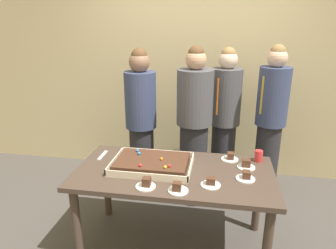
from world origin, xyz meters
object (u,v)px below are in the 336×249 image
at_px(plated_slice_far_right, 146,184).
at_px(person_serving_front, 225,119).
at_px(plated_slice_near_right, 246,177).
at_px(plated_slice_far_left, 246,165).
at_px(person_green_shirt_behind, 141,122).
at_px(person_left_edge_reaching, 270,123).
at_px(plated_slice_center_front, 178,189).
at_px(drink_cup_nearest, 259,156).
at_px(sheet_cake, 152,163).
at_px(plated_slice_near_left, 211,183).
at_px(person_striped_tie_right, 194,126).
at_px(plated_slice_center_back, 230,158).
at_px(cake_server_utensil, 103,155).
at_px(party_table, 174,181).

bearing_deg(plated_slice_far_right, person_serving_front, 67.75).
distance_m(plated_slice_near_right, plated_slice_far_right, 0.78).
bearing_deg(plated_slice_far_left, person_green_shirt_behind, 148.21).
xyz_separation_m(plated_slice_far_right, person_left_edge_reaching, (1.04, 1.25, 0.13)).
distance_m(plated_slice_center_front, drink_cup_nearest, 0.89).
relative_size(sheet_cake, person_serving_front, 0.40).
bearing_deg(plated_slice_near_left, person_serving_front, 85.71).
distance_m(plated_slice_near_right, drink_cup_nearest, 0.38).
xyz_separation_m(plated_slice_far_left, person_left_edge_reaching, (0.29, 0.80, 0.13)).
height_order(person_green_shirt_behind, person_striped_tie_right, person_striped_tie_right).
bearing_deg(plated_slice_near_left, drink_cup_nearest, 51.54).
relative_size(plated_slice_near_right, drink_cup_nearest, 1.50).
bearing_deg(plated_slice_far_left, plated_slice_far_right, -148.75).
relative_size(person_serving_front, person_striped_tie_right, 0.98).
xyz_separation_m(sheet_cake, plated_slice_near_right, (0.77, -0.08, -0.01)).
bearing_deg(plated_slice_center_back, drink_cup_nearest, 3.47).
xyz_separation_m(plated_slice_center_back, person_serving_front, (-0.05, 0.80, 0.10)).
xyz_separation_m(plated_slice_far_left, plated_slice_center_front, (-0.52, -0.48, -0.00)).
xyz_separation_m(plated_slice_center_back, cake_server_utensil, (-1.15, -0.11, -0.02)).
bearing_deg(plated_slice_center_front, person_striped_tie_right, 89.03).
bearing_deg(plated_slice_center_back, plated_slice_near_left, -107.38).
distance_m(plated_slice_center_front, person_left_edge_reaching, 1.51).
relative_size(sheet_cake, plated_slice_center_front, 4.45).
relative_size(plated_slice_center_front, drink_cup_nearest, 1.50).
relative_size(plated_slice_center_front, cake_server_utensil, 0.75).
distance_m(plated_slice_center_back, person_striped_tie_right, 0.61).
bearing_deg(person_left_edge_reaching, drink_cup_nearest, 34.23).
distance_m(plated_slice_far_left, cake_server_utensil, 1.28).
height_order(plated_slice_center_front, person_striped_tie_right, person_striped_tie_right).
bearing_deg(plated_slice_near_left, cake_server_utensil, 159.50).
height_order(plated_slice_center_front, person_green_shirt_behind, person_green_shirt_behind).
bearing_deg(person_striped_tie_right, drink_cup_nearest, 74.79).
bearing_deg(person_green_shirt_behind, drink_cup_nearest, 45.81).
bearing_deg(drink_cup_nearest, plated_slice_near_right, -109.88).
distance_m(plated_slice_center_back, person_left_edge_reaching, 0.79).
bearing_deg(plated_slice_center_back, person_striped_tie_right, 128.07).
bearing_deg(person_left_edge_reaching, plated_slice_far_left, 29.29).
relative_size(plated_slice_center_back, drink_cup_nearest, 1.50).
bearing_deg(drink_cup_nearest, person_serving_front, 110.83).
height_order(party_table, plated_slice_near_left, plated_slice_near_left).
xyz_separation_m(plated_slice_near_left, plated_slice_far_right, (-0.47, -0.11, 0.00)).
distance_m(plated_slice_center_back, drink_cup_nearest, 0.25).
bearing_deg(person_green_shirt_behind, plated_slice_near_right, 29.97).
xyz_separation_m(plated_slice_near_left, person_green_shirt_behind, (-0.80, 1.02, 0.11)).
distance_m(person_green_shirt_behind, person_left_edge_reaching, 1.38).
relative_size(party_table, plated_slice_near_left, 10.88).
height_order(person_striped_tie_right, person_left_edge_reaching, person_left_edge_reaching).
bearing_deg(person_green_shirt_behind, person_striped_tie_right, 62.57).
bearing_deg(plated_slice_center_back, person_serving_front, 93.92).
bearing_deg(person_serving_front, plated_slice_far_right, 7.05).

